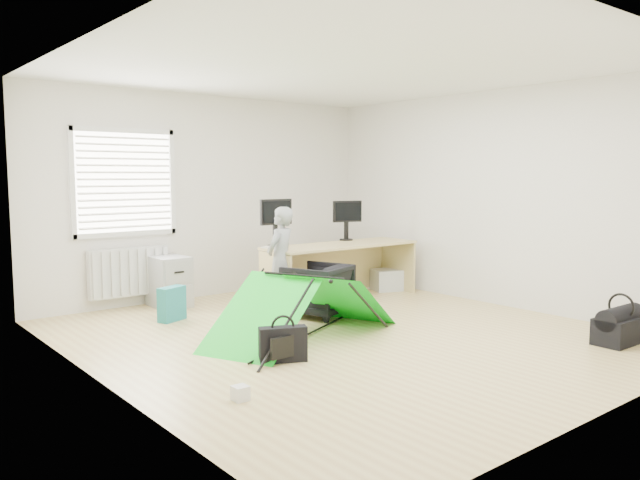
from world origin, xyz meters
TOP-DOWN VIEW (x-y plane):
  - ground at (0.00, 0.00)m, footprint 5.50×5.50m
  - back_wall at (0.00, 2.75)m, footprint 5.00×0.02m
  - window at (-1.20, 2.71)m, footprint 1.20×0.06m
  - radiator at (-1.20, 2.67)m, footprint 1.00×0.12m
  - desk at (1.18, 1.40)m, footprint 2.17×0.71m
  - filing_cabinet at (-0.79, 2.43)m, footprint 0.41×0.54m
  - monitor_left at (0.33, 1.70)m, footprint 0.46×0.10m
  - monitor_right at (1.53, 1.70)m, footprint 0.43×0.21m
  - keyboard at (0.30, 1.68)m, footprint 0.43×0.29m
  - thermos at (0.46, 1.71)m, footprint 0.08×0.08m
  - office_chair at (0.32, 0.84)m, footprint 0.85×0.86m
  - person at (0.07, 1.22)m, footprint 0.55×0.47m
  - kite at (-0.41, 0.16)m, footprint 2.24×1.66m
  - storage_crate at (2.18, 1.47)m, footprint 0.63×0.53m
  - tote_bag at (-1.11, 1.69)m, footprint 0.36×0.25m
  - laptop_bag at (-1.05, -0.37)m, footprint 0.43×0.29m
  - white_box at (-1.85, -0.94)m, footprint 0.11×0.11m
  - duffel_bag at (1.87, -1.96)m, footprint 0.60×0.31m

SIDE VIEW (x-z plane):
  - ground at x=0.00m, z-range 0.00..0.00m
  - white_box at x=-1.85m, z-range 0.00..0.11m
  - duffel_bag at x=1.87m, z-range 0.00..0.26m
  - storage_crate at x=2.18m, z-range 0.00..0.30m
  - laptop_bag at x=-1.05m, z-range 0.00..0.31m
  - tote_bag at x=-1.11m, z-range 0.00..0.39m
  - office_chair at x=0.32m, z-range 0.00..0.61m
  - filing_cabinet at x=-0.79m, z-range 0.00..0.63m
  - kite at x=-0.41m, z-range 0.00..0.64m
  - desk at x=1.18m, z-range 0.00..0.74m
  - radiator at x=-1.20m, z-range 0.15..0.75m
  - person at x=0.07m, z-range 0.00..1.27m
  - keyboard at x=0.30m, z-range 0.74..0.76m
  - thermos at x=0.46m, z-range 0.74..0.98m
  - monitor_right at x=1.53m, z-range 0.74..1.14m
  - monitor_left at x=0.33m, z-range 0.74..1.18m
  - back_wall at x=0.00m, z-range 0.00..2.70m
  - window at x=-1.20m, z-range 0.95..2.15m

